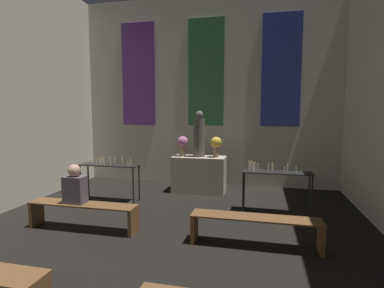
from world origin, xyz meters
TOP-DOWN VIEW (x-y plane):
  - wall_back at (0.00, 9.73)m, footprint 7.34×0.16m
  - altar at (0.00, 8.76)m, footprint 1.33×0.62m
  - statue at (0.00, 8.76)m, footprint 0.29×0.29m
  - flower_vase_left at (-0.43, 8.76)m, footprint 0.27×0.27m
  - flower_vase_right at (0.43, 8.76)m, footprint 0.27×0.27m
  - candle_rack_left at (-1.85, 7.54)m, footprint 1.36×0.38m
  - candle_rack_right at (1.83, 7.55)m, footprint 1.36×0.38m
  - pew_back_left at (-1.46, 5.88)m, footprint 1.94×0.36m
  - pew_back_right at (1.46, 5.88)m, footprint 1.94×0.36m
  - person_seated at (-1.60, 5.88)m, footprint 0.36×0.24m

SIDE VIEW (x-z plane):
  - pew_back_left at x=-1.46m, z-range 0.11..0.57m
  - pew_back_right at x=1.46m, z-range 0.11..0.57m
  - altar at x=0.00m, z-range 0.00..0.91m
  - candle_rack_left at x=-1.85m, z-range 0.20..1.25m
  - candle_rack_right at x=1.83m, z-range 0.21..1.25m
  - person_seated at x=-1.60m, z-range 0.42..1.10m
  - flower_vase_left at x=-0.43m, z-range 0.98..1.49m
  - flower_vase_right at x=0.43m, z-range 0.98..1.49m
  - statue at x=0.00m, z-range 0.86..2.02m
  - wall_back at x=0.00m, z-range 0.03..5.22m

